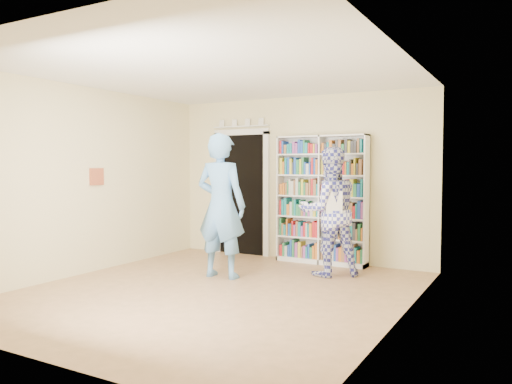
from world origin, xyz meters
The scene contains 11 objects.
floor centered at (0.00, 0.00, 0.00)m, with size 5.00×5.00×0.00m, color #936C47.
ceiling centered at (0.00, 0.00, 2.70)m, with size 5.00×5.00×0.00m, color white.
wall_back centered at (0.00, 2.50, 1.35)m, with size 4.50×4.50×0.00m, color beige.
wall_left centered at (-2.25, 0.00, 1.35)m, with size 5.00×5.00×0.00m, color beige.
wall_right centered at (2.25, 0.00, 1.35)m, with size 5.00×5.00×0.00m, color beige.
bookshelf centered at (0.47, 2.34, 1.03)m, with size 1.48×0.28×2.04m.
doorway centered at (-1.10, 2.48, 1.18)m, with size 1.10×0.08×2.43m.
wall_art centered at (-2.23, 0.20, 1.40)m, with size 0.03×0.25×0.25m, color brown.
man_blue centered at (-0.39, 0.73, 1.00)m, with size 0.73×0.48×2.01m, color #5D95CE.
man_plaid centered at (0.89, 1.58, 0.91)m, with size 0.89×0.69×1.82m, color #33369D.
paper_sheet centered at (1.04, 1.36, 1.06)m, with size 0.22×0.01×0.31m, color white.
Camera 1 is at (3.42, -5.07, 1.56)m, focal length 35.00 mm.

